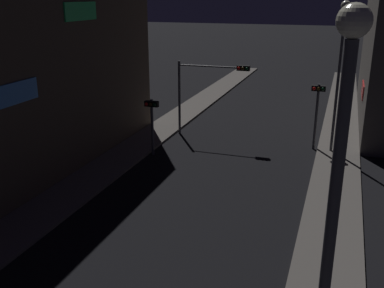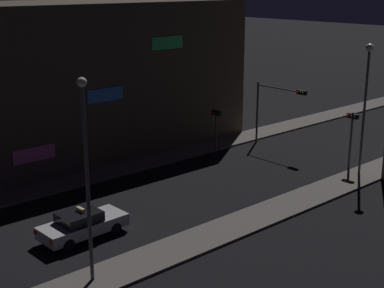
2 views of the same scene
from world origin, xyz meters
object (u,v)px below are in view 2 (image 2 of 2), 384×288
(traffic_light_left_kerb, at_px, (216,122))
(street_lamp_near_block, at_px, (86,164))
(traffic_light_right_kerb, at_px, (352,129))
(taxi, at_px, (82,224))
(traffic_light_overhead, at_px, (276,102))
(street_lamp_far_block, at_px, (366,87))

(traffic_light_left_kerb, bearing_deg, street_lamp_near_block, -59.12)
(traffic_light_left_kerb, relative_size, traffic_light_right_kerb, 0.83)
(street_lamp_near_block, bearing_deg, traffic_light_left_kerb, 120.88)
(taxi, xyz_separation_m, traffic_light_right_kerb, (2.72, 19.16, 2.10))
(taxi, bearing_deg, traffic_light_left_kerb, 112.07)
(traffic_light_overhead, relative_size, street_lamp_near_block, 0.56)
(traffic_light_left_kerb, height_order, street_lamp_far_block, street_lamp_far_block)
(taxi, distance_m, traffic_light_overhead, 20.20)
(traffic_light_right_kerb, xyz_separation_m, street_lamp_far_block, (1.03, -0.33, 3.03))
(traffic_light_right_kerb, height_order, street_lamp_near_block, street_lamp_near_block)
(taxi, xyz_separation_m, traffic_light_left_kerb, (-6.10, 15.05, 1.66))
(traffic_light_left_kerb, xyz_separation_m, traffic_light_right_kerb, (8.82, 4.11, 0.44))
(taxi, bearing_deg, traffic_light_right_kerb, 81.92)
(traffic_light_left_kerb, relative_size, street_lamp_near_block, 0.38)
(traffic_light_left_kerb, distance_m, street_lamp_far_block, 11.11)
(street_lamp_near_block, bearing_deg, traffic_light_right_kerb, 93.67)
(street_lamp_near_block, bearing_deg, street_lamp_far_block, 90.90)
(traffic_light_overhead, relative_size, traffic_light_left_kerb, 1.47)
(taxi, relative_size, traffic_light_left_kerb, 1.36)
(traffic_light_right_kerb, bearing_deg, traffic_light_overhead, 176.77)
(taxi, relative_size, street_lamp_near_block, 0.52)
(taxi, xyz_separation_m, street_lamp_near_block, (4.08, -1.97, 4.57))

